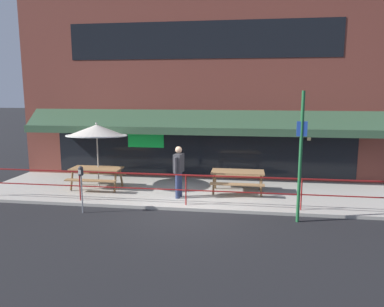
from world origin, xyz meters
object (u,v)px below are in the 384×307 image
(patio_umbrella_left, at_px, (97,131))
(pedestrian_walking, at_px, (179,169))
(picnic_table_centre, at_px, (238,176))
(parking_meter_near, at_px, (81,175))
(street_sign_pole, at_px, (301,156))
(picnic_table_left, at_px, (97,172))

(patio_umbrella_left, xyz_separation_m, pedestrian_walking, (3.12, -0.84, -1.12))
(pedestrian_walking, bearing_deg, picnic_table_centre, 24.47)
(picnic_table_centre, bearing_deg, parking_meter_near, -150.63)
(picnic_table_centre, bearing_deg, street_sign_pole, -54.33)
(pedestrian_walking, relative_size, parking_meter_near, 1.20)
(picnic_table_centre, bearing_deg, picnic_table_left, -177.82)
(pedestrian_walking, bearing_deg, parking_meter_near, -147.33)
(picnic_table_centre, height_order, pedestrian_walking, pedestrian_walking)
(picnic_table_centre, height_order, parking_meter_near, parking_meter_near)
(parking_meter_near, bearing_deg, pedestrian_walking, 32.67)
(pedestrian_walking, xyz_separation_m, parking_meter_near, (-2.61, -1.67, 0.09))
(pedestrian_walking, distance_m, street_sign_pole, 4.02)
(picnic_table_centre, bearing_deg, pedestrian_walking, -155.53)
(parking_meter_near, relative_size, street_sign_pole, 0.39)
(picnic_table_centre, relative_size, patio_umbrella_left, 0.76)
(picnic_table_left, bearing_deg, pedestrian_walking, -12.23)
(picnic_table_centre, distance_m, patio_umbrella_left, 5.24)
(patio_umbrella_left, distance_m, street_sign_pole, 7.16)
(pedestrian_walking, distance_m, parking_meter_near, 3.10)
(patio_umbrella_left, bearing_deg, street_sign_pole, -19.39)
(picnic_table_left, xyz_separation_m, parking_meter_near, (0.51, -2.35, 0.44))
(picnic_table_left, relative_size, street_sign_pole, 0.50)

